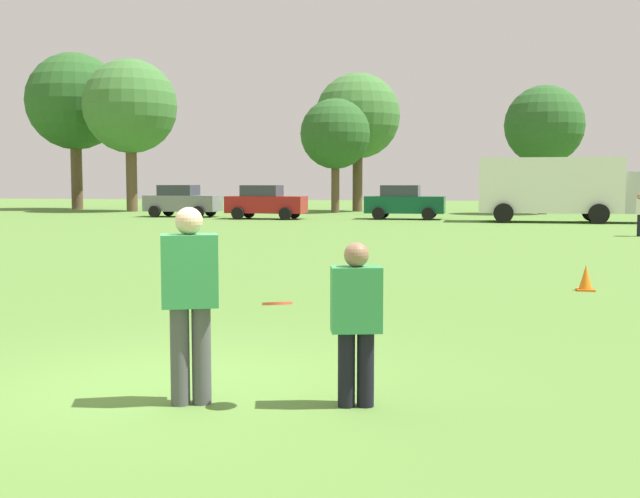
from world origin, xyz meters
TOP-DOWN VIEW (x-y plane):
  - ground_plane at (0.00, 0.00)m, footprint 156.52×156.52m
  - player_thrower at (0.42, -0.53)m, footprint 0.57×0.45m
  - player_defender at (1.88, -0.31)m, footprint 0.49×0.36m
  - frisbee at (1.21, -0.49)m, footprint 0.27×0.27m
  - traffic_cone at (4.85, 7.99)m, footprint 0.32×0.32m
  - parked_car_near_left at (-13.86, 35.62)m, footprint 4.22×2.25m
  - parked_car_mid_left at (-8.49, 34.07)m, footprint 4.22×2.25m
  - parked_car_center at (-1.13, 35.30)m, footprint 4.22×2.25m
  - box_truck at (6.84, 33.64)m, footprint 8.52×3.07m
  - bystander_sideline_watcher at (8.64, 23.65)m, footprint 0.32×0.47m
  - tree_west_oak at (-25.85, 45.65)m, footprint 6.91×6.91m
  - tree_west_maple at (-20.23, 42.74)m, footprint 6.27×6.27m
  - tree_center_elm at (-6.36, 43.30)m, footprint 4.52×4.52m
  - tree_east_birch at (-5.31, 45.91)m, footprint 5.70×5.70m
  - tree_east_oak at (6.64, 43.68)m, footprint 4.87×4.87m

SIDE VIEW (x-z plane):
  - ground_plane at x=0.00m, z-range 0.00..0.00m
  - traffic_cone at x=4.85m, z-range -0.01..0.47m
  - player_defender at x=1.88m, z-range 0.09..1.55m
  - bystander_sideline_watcher at x=8.64m, z-range 0.10..1.68m
  - parked_car_near_left at x=-13.86m, z-range 0.01..1.83m
  - parked_car_mid_left at x=-8.49m, z-range 0.01..1.83m
  - parked_car_center at x=-1.13m, z-range 0.01..1.83m
  - frisbee at x=1.21m, z-range 0.89..0.97m
  - player_thrower at x=0.42m, z-range 0.11..1.89m
  - box_truck at x=6.84m, z-range 0.16..3.34m
  - tree_center_elm at x=-6.36m, z-range 1.38..8.73m
  - tree_east_oak at x=6.64m, z-range 1.49..9.40m
  - tree_east_birch at x=-5.31m, z-range 1.74..11.01m
  - tree_west_maple at x=-20.23m, z-range 1.91..12.09m
  - tree_west_oak at x=-25.85m, z-range 2.11..13.33m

